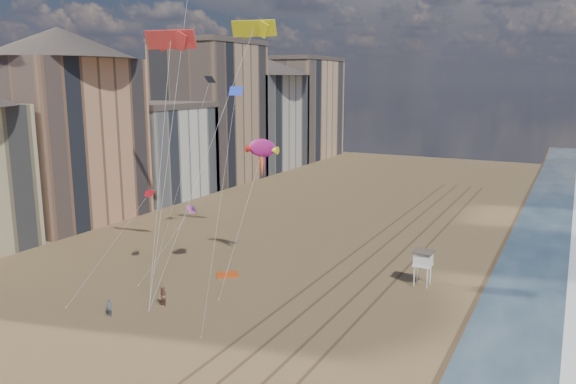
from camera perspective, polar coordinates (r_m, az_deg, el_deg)
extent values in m
plane|color=#42301E|center=(68.06, 23.58, -7.57)|extent=(260.00, 260.00, 0.00)
plane|color=white|center=(68.00, 27.14, -7.89)|extent=(260.00, 260.00, 0.00)
cube|color=brown|center=(63.02, 4.10, -8.10)|extent=(0.28, 120.00, 0.01)
cube|color=brown|center=(62.17, 6.15, -8.41)|extent=(0.28, 120.00, 0.01)
cube|color=brown|center=(61.28, 8.62, -8.77)|extent=(0.28, 120.00, 0.01)
cube|color=brown|center=(60.67, 10.61, -9.05)|extent=(0.28, 120.00, 0.01)
cube|color=tan|center=(89.96, -21.63, 4.83)|extent=(15.00, 20.00, 24.00)
cone|color=#473D38|center=(89.67, -22.31, 13.87)|extent=(31.11, 31.11, 4.40)
cube|color=silver|center=(104.21, -13.01, 3.90)|extent=(14.00, 18.00, 16.00)
cube|color=#473D38|center=(103.50, -13.22, 8.57)|extent=(14.28, 18.36, 1.00)
cube|color=tan|center=(118.46, -7.85, 7.86)|extent=(16.00, 20.00, 28.00)
cube|color=#473D38|center=(118.50, -8.04, 14.87)|extent=(16.32, 20.40, 1.00)
cube|color=#BCB2A3|center=(135.22, -2.73, 7.09)|extent=(15.00, 22.00, 22.00)
cone|color=#473D38|center=(134.89, -2.78, 12.69)|extent=(34.22, 34.22, 4.40)
cube|color=tan|center=(154.71, 1.23, 8.38)|extent=(16.00, 24.00, 26.00)
cube|color=#473D38|center=(154.61, 1.25, 13.38)|extent=(16.32, 24.48, 1.00)
cylinder|color=silver|center=(59.86, 12.69, -8.39)|extent=(0.14, 0.14, 2.04)
cylinder|color=silver|center=(59.57, 13.97, -8.55)|extent=(0.14, 0.14, 2.04)
cylinder|color=silver|center=(61.11, 13.02, -8.00)|extent=(0.14, 0.14, 2.04)
cylinder|color=silver|center=(60.82, 14.27, -8.15)|extent=(0.14, 0.14, 2.04)
cube|color=silver|center=(59.95, 13.54, -7.20)|extent=(1.81, 1.81, 0.14)
cube|color=silver|center=(59.75, 13.57, -6.58)|extent=(1.70, 1.70, 1.24)
cube|color=#473D38|center=(59.53, 13.60, -5.91)|extent=(2.04, 2.04, 0.11)
cube|color=#EB4C13|center=(62.04, -6.16, -8.33)|extent=(2.75, 2.53, 0.26)
ellipsoid|color=#AF1B7F|center=(61.26, -2.65, 4.50)|extent=(3.87, 0.73, 2.30)
cone|color=red|center=(61.98, -3.76, 4.41)|extent=(1.04, 0.86, 0.86)
cone|color=yellow|center=(60.60, -1.51, 4.27)|extent=(1.04, 0.86, 0.86)
cylinder|color=silver|center=(57.99, -4.73, -3.22)|extent=(0.03, 0.03, 16.50)
imported|color=#4F5A66|center=(53.87, -17.71, -11.15)|extent=(0.70, 0.58, 1.65)
imported|color=#97614D|center=(54.84, -12.60, -10.32)|extent=(1.04, 0.88, 1.91)
cube|color=yellow|center=(64.60, -3.48, 16.25)|extent=(5.15, 1.70, 1.75)
cube|color=red|center=(58.83, -11.83, 14.92)|extent=(5.45, 1.79, 1.85)
plane|color=black|center=(67.90, -7.93, 11.26)|extent=(1.61, 1.70, 0.78)
plane|color=blue|center=(51.41, -5.31, 10.20)|extent=(2.01, 1.91, 0.78)
plane|color=red|center=(62.02, -13.92, -0.14)|extent=(1.54, 1.49, 0.48)
plane|color=#D452AF|center=(63.62, -9.83, -1.73)|extent=(1.31, 1.41, 0.66)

